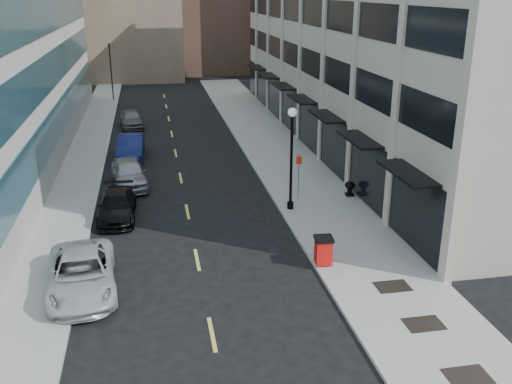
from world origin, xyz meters
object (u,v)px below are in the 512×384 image
object	(u,v)px
urn_planter	(350,187)
lamppost	(292,149)
trash_bin	(323,250)
traffic_signal	(109,47)
car_silver_sedan	(129,173)
sign_post	(299,170)
car_white_van	(81,274)
car_black_pickup	(117,206)
car_blue_sedan	(131,147)
car_grey_sedan	(131,119)

from	to	relation	value
urn_planter	lamppost	bearing A→B (deg)	-160.53
trash_bin	traffic_signal	bearing A→B (deg)	109.98
car_silver_sedan	sign_post	distance (m)	10.66
car_white_van	car_black_pickup	distance (m)	7.84
sign_post	car_blue_sedan	bearing A→B (deg)	153.25
car_grey_sedan	sign_post	size ratio (longest dim) A/B	1.68
traffic_signal	car_silver_sedan	world-z (taller)	traffic_signal
car_black_pickup	lamppost	xyz separation A→B (m)	(9.33, -0.72, 2.83)
car_silver_sedan	trash_bin	distance (m)	15.32
traffic_signal	sign_post	bearing A→B (deg)	-70.48
car_black_pickup	trash_bin	world-z (taller)	trash_bin
car_grey_sedan	trash_bin	distance (m)	30.02
car_white_van	car_blue_sedan	distance (m)	19.23
urn_planter	car_grey_sedan	bearing A→B (deg)	121.99
car_silver_sedan	car_blue_sedan	distance (m)	6.21
traffic_signal	lamppost	xyz separation A→B (m)	(11.09, -34.96, -2.19)
trash_bin	urn_planter	size ratio (longest dim) A/B	1.49
car_silver_sedan	car_grey_sedan	distance (m)	16.05
traffic_signal	lamppost	world-z (taller)	traffic_signal
car_black_pickup	car_blue_sedan	bearing A→B (deg)	88.57
car_blue_sedan	sign_post	bearing A→B (deg)	-45.76
car_silver_sedan	urn_planter	world-z (taller)	car_silver_sedan
lamppost	urn_planter	xyz separation A→B (m)	(3.91, 1.38, -2.85)
lamppost	sign_post	world-z (taller)	lamppost
trash_bin	urn_planter	distance (m)	9.13
car_grey_sedan	sign_post	distance (m)	22.79
car_silver_sedan	car_blue_sedan	size ratio (longest dim) A/B	0.96
car_white_van	urn_planter	distance (m)	16.61
car_blue_sedan	trash_bin	distance (m)	20.75
sign_post	car_black_pickup	bearing A→B (deg)	-154.81
traffic_signal	car_blue_sedan	distance (m)	23.46
car_blue_sedan	car_silver_sedan	bearing A→B (deg)	-87.58
car_silver_sedan	car_grey_sedan	bearing A→B (deg)	82.96
car_white_van	lamppost	size ratio (longest dim) A/B	0.99
car_white_van	lamppost	world-z (taller)	lamppost
car_grey_sedan	trash_bin	world-z (taller)	car_grey_sedan
car_silver_sedan	sign_post	xyz separation A→B (m)	(9.60, -4.53, 1.03)
car_grey_sedan	trash_bin	xyz separation A→B (m)	(8.74, -28.72, 0.06)
traffic_signal	car_silver_sedan	xyz separation A→B (m)	(2.30, -29.04, -4.88)
car_white_van	car_black_pickup	size ratio (longest dim) A/B	1.20
car_grey_sedan	urn_planter	distance (m)	24.26
car_silver_sedan	car_grey_sedan	size ratio (longest dim) A/B	1.08
traffic_signal	car_white_van	size ratio (longest dim) A/B	1.22
trash_bin	car_grey_sedan	bearing A→B (deg)	112.27
trash_bin	urn_planter	xyz separation A→B (m)	(4.11, 8.15, -0.17)
traffic_signal	car_black_pickup	size ratio (longest dim) A/B	1.47
car_silver_sedan	sign_post	bearing A→B (deg)	-32.78
lamppost	urn_planter	world-z (taller)	lamppost
car_white_van	car_black_pickup	xyz separation A→B (m)	(1.07, 7.77, -0.10)
car_black_pickup	car_grey_sedan	xyz separation A→B (m)	(0.39, 21.23, 0.09)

